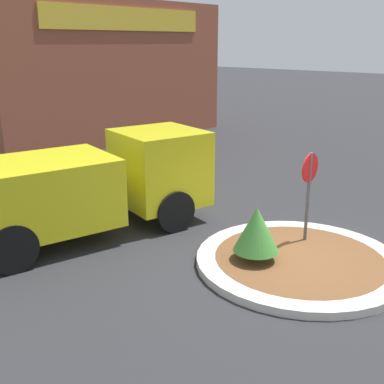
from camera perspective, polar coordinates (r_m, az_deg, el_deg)
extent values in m
plane|color=#2D2D30|center=(9.88, 12.54, -8.39)|extent=(120.00, 120.00, 0.00)
cylinder|color=beige|center=(9.85, 12.57, -7.99)|extent=(4.07, 4.07, 0.15)
cylinder|color=brown|center=(9.85, 12.57, -7.98)|extent=(3.34, 3.34, 0.15)
cylinder|color=#4C4C51|center=(10.38, 13.54, -1.02)|extent=(0.07, 0.07, 2.07)
cylinder|color=#B71414|center=(10.18, 13.82, 2.78)|extent=(0.61, 0.03, 0.61)
cylinder|color=brown|center=(9.53, 7.52, -7.40)|extent=(0.08, 0.08, 0.20)
cone|color=#3D7F33|center=(9.32, 7.65, -4.38)|extent=(0.89, 0.89, 0.88)
cube|color=gold|center=(11.69, -3.85, 2.99)|extent=(2.27, 2.30, 1.77)
cube|color=gold|center=(10.52, -18.85, -0.47)|extent=(3.90, 2.77, 1.45)
cube|color=black|center=(11.96, -1.16, 4.88)|extent=(0.42, 1.69, 0.62)
cylinder|color=black|center=(12.62, -6.65, 0.05)|extent=(1.00, 0.44, 0.98)
cylinder|color=black|center=(11.09, -2.05, -2.32)|extent=(1.00, 0.44, 0.98)
cylinder|color=black|center=(9.75, -20.53, -6.32)|extent=(1.00, 0.44, 0.98)
cube|color=brown|center=(23.04, -12.43, 13.85)|extent=(11.50, 6.00, 5.91)
cube|color=gold|center=(20.64, -7.61, 19.68)|extent=(8.05, 0.08, 0.90)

